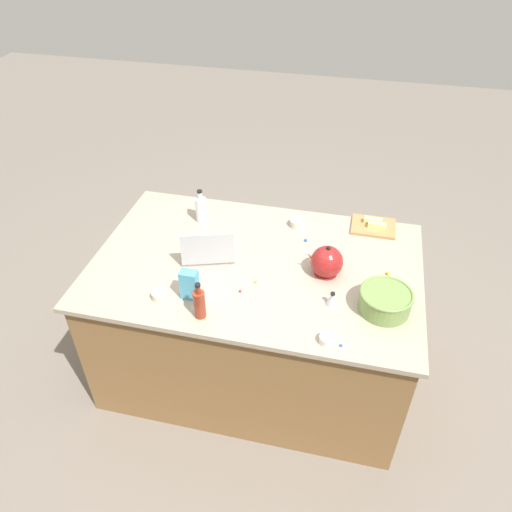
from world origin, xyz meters
TOP-DOWN VIEW (x-y plane):
  - ground_plane at (0.00, 0.00)m, footprint 12.00×12.00m
  - island_counter at (0.00, 0.00)m, footprint 1.87×1.20m
  - laptop at (0.28, 0.01)m, footprint 0.36×0.31m
  - mixing_bowl_large at (-0.72, 0.22)m, footprint 0.27×0.27m
  - bottle_soy at (0.18, 0.47)m, footprint 0.06×0.06m
  - bottle_vinegar at (0.43, -0.34)m, footprint 0.07×0.07m
  - kettle at (-0.40, -0.00)m, footprint 0.21×0.18m
  - cutting_board at (-0.64, -0.51)m, footprint 0.27×0.21m
  - butter_stick_left at (-0.63, -0.53)m, footprint 0.11×0.04m
  - butter_stick_right at (-0.66, -0.48)m, footprint 0.11×0.04m
  - ramekin_small at (-0.17, -0.42)m, footprint 0.10×0.10m
  - ramekin_medium at (-0.47, 0.51)m, footprint 0.08×0.08m
  - ramekin_wide at (0.43, 0.40)m, footprint 0.08×0.08m
  - kitchen_timer at (-0.46, 0.24)m, footprint 0.07×0.07m
  - candy_bag at (0.27, 0.35)m, footprint 0.09×0.06m
  - candy_0 at (0.03, 0.26)m, footprint 0.01×0.01m
  - candy_1 at (0.20, -0.14)m, footprint 0.01×0.01m
  - candy_2 at (-0.04, 0.17)m, footprint 0.01×0.01m
  - candy_3 at (-0.53, 0.52)m, footprint 0.01×0.01m
  - candy_4 at (-0.25, -0.27)m, footprint 0.02×0.02m
  - candy_5 at (-0.44, -0.06)m, footprint 0.02×0.02m
  - candy_6 at (-0.74, -0.06)m, footprint 0.02×0.02m
  - candy_7 at (0.26, -0.16)m, footprint 0.02×0.02m

SIDE VIEW (x-z plane):
  - ground_plane at x=0.00m, z-range 0.00..0.00m
  - island_counter at x=0.00m, z-range 0.00..0.90m
  - candy_0 at x=0.03m, z-range 0.90..0.91m
  - candy_3 at x=-0.53m, z-range 0.90..0.91m
  - candy_2 at x=-0.04m, z-range 0.90..0.91m
  - candy_1 at x=0.20m, z-range 0.90..0.91m
  - candy_7 at x=0.26m, z-range 0.90..0.92m
  - candy_5 at x=-0.44m, z-range 0.90..0.92m
  - cutting_board at x=-0.64m, z-range 0.90..0.92m
  - candy_6 at x=-0.74m, z-range 0.90..0.92m
  - candy_4 at x=-0.25m, z-range 0.90..0.92m
  - ramekin_medium at x=-0.47m, z-range 0.90..0.94m
  - ramekin_wide at x=0.43m, z-range 0.90..0.94m
  - ramekin_small at x=-0.17m, z-range 0.90..0.95m
  - kitchen_timer at x=-0.46m, z-range 0.90..0.97m
  - butter_stick_left at x=-0.63m, z-range 0.92..0.95m
  - butter_stick_right at x=-0.66m, z-range 0.92..0.95m
  - laptop at x=0.28m, z-range 0.84..1.06m
  - mixing_bowl_large at x=-0.72m, z-range 0.90..1.02m
  - kettle at x=-0.40m, z-range 0.88..1.08m
  - bottle_soy at x=0.18m, z-range 0.88..1.09m
  - candy_bag at x=0.27m, z-range 0.90..1.07m
  - bottle_vinegar at x=0.43m, z-range 0.88..1.10m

